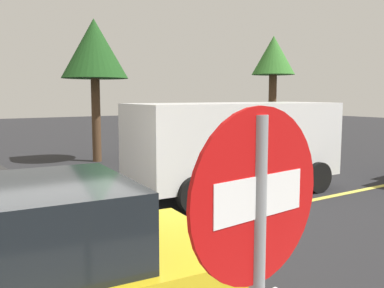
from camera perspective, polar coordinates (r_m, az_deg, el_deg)
The scene contains 6 objects.
ground_plane at distance 6.84m, azimuth -17.20°, elevation -13.94°, with size 80.00×80.00×0.00m, color #262628.
lane_marking_centre at distance 8.13m, azimuth 3.91°, elevation -10.28°, with size 28.00×0.16×0.01m, color #E0D14C.
stop_sign at distance 1.88m, azimuth 8.94°, elevation -17.89°, with size 0.76×0.10×2.34m.
white_van at distance 10.06m, azimuth 5.87°, elevation 0.33°, with size 5.29×2.46×2.20m.
tree_left_verge at distance 15.32m, azimuth -13.34°, elevation 12.47°, with size 2.34×2.34×5.07m.
tree_centre_verge at distance 19.15m, azimuth 11.17°, elevation 11.47°, with size 1.92×1.92×5.02m.
Camera 1 is at (-1.71, -6.18, 2.38)m, focal length 38.63 mm.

